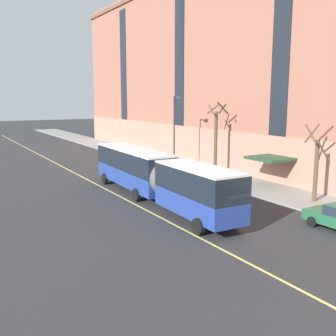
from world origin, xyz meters
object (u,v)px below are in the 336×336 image
(parked_car_red_2, at_px, (192,175))
(street_lamp, at_px, (175,126))
(street_tree_far_uptown, at_px, (216,137))
(city_bus, at_px, (155,175))
(street_tree_mid_block, at_px, (316,164))

(parked_car_red_2, relative_size, street_lamp, 0.61)
(street_tree_far_uptown, xyz_separation_m, street_lamp, (-2.01, 4.47, 0.95))
(city_bus, bearing_deg, street_tree_far_uptown, 29.24)
(city_bus, height_order, street_tree_mid_block, street_tree_mid_block)
(street_tree_mid_block, xyz_separation_m, street_lamp, (-1.99, 16.55, 1.89))
(city_bus, relative_size, parked_car_red_2, 3.96)
(parked_car_red_2, xyz_separation_m, street_lamp, (1.83, 6.02, 4.08))
(parked_car_red_2, height_order, street_tree_mid_block, street_tree_mid_block)
(street_tree_far_uptown, height_order, street_lamp, street_lamp)
(city_bus, xyz_separation_m, street_tree_far_uptown, (10.03, 5.62, 1.83))
(city_bus, relative_size, street_lamp, 2.42)
(city_bus, height_order, street_lamp, street_lamp)
(street_tree_mid_block, height_order, street_tree_far_uptown, street_tree_far_uptown)
(parked_car_red_2, relative_size, street_tree_mid_block, 0.83)
(street_tree_mid_block, distance_m, street_tree_far_uptown, 12.11)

